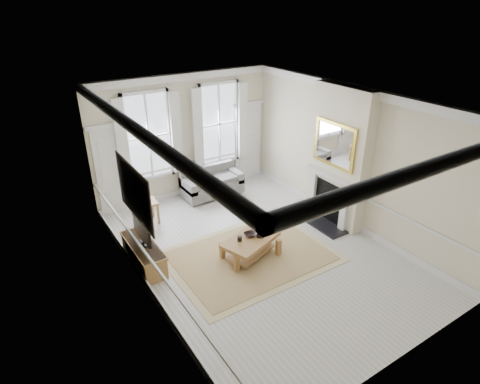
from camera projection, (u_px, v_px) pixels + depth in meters
floor at (260, 252)px, 9.00m from camera, size 7.20×7.20×0.00m
ceiling at (264, 101)px, 7.50m from camera, size 7.20×7.20×0.00m
back_wall at (185, 137)px, 10.96m from camera, size 5.20×0.00×5.20m
left_wall at (140, 217)px, 6.99m from camera, size 0.00×7.20×7.20m
right_wall at (350, 158)px, 9.51m from camera, size 0.00×7.20×7.20m
window_left at (148, 137)px, 10.33m from camera, size 1.26×0.20×2.20m
window_right at (219, 124)px, 11.35m from camera, size 1.26×0.20×2.20m
door_left at (114, 171)px, 10.18m from camera, size 0.90×0.08×2.30m
door_right at (248, 143)px, 12.17m from camera, size 0.90×0.08×2.30m
painting at (134, 192)px, 7.08m from camera, size 0.05×1.66×1.06m
chimney_breast at (339, 157)px, 9.58m from camera, size 0.35×1.70×3.38m
hearth at (320, 222)px, 10.11m from camera, size 0.55×1.50×0.05m
fireplace at (328, 195)px, 9.90m from camera, size 0.21×1.45×1.33m
mirror at (334, 145)px, 9.32m from camera, size 0.06×1.26×1.06m
sofa at (211, 183)px, 11.43m from camera, size 1.69×0.82×0.82m
side_table at (147, 206)px, 9.95m from camera, size 0.53×0.53×0.59m
rug at (250, 256)px, 8.83m from camera, size 3.50×2.60×0.02m
coffee_table at (251, 242)px, 8.66m from camera, size 1.42×1.10×0.47m
ceramic_pot_a at (240, 239)px, 8.52m from camera, size 0.10×0.10×0.10m
ceramic_pot_b at (260, 235)px, 8.66m from camera, size 0.14×0.14×0.10m
bowl at (250, 234)px, 8.71m from camera, size 0.27×0.27×0.06m
tv_stand at (144, 255)px, 8.45m from camera, size 0.47×1.45×0.52m
tv at (142, 228)px, 8.18m from camera, size 0.08×0.90×0.68m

